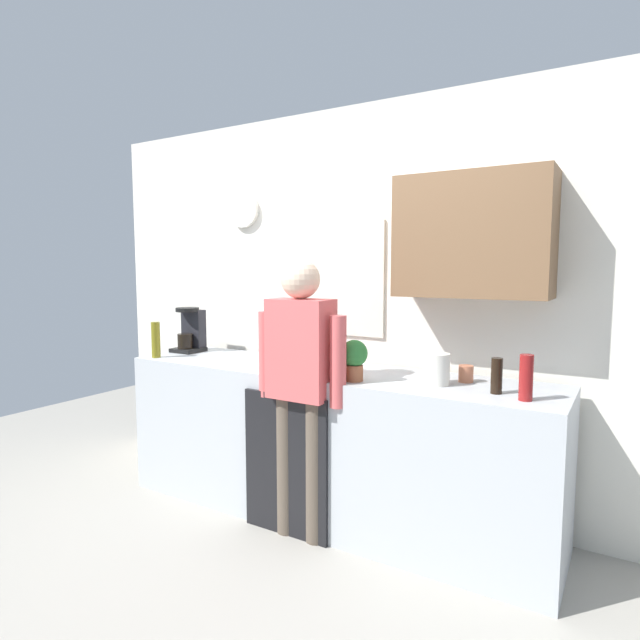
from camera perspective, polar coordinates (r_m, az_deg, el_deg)
The scene contains 15 objects.
ground_plane at distance 3.29m, azimuth -2.05°, elevation -22.46°, with size 8.00×8.00×0.00m, color #9E998E.
kitchen_counter at distance 3.33m, azimuth 0.82°, elevation -13.32°, with size 2.74×0.64×0.93m, color #B2B7BC.
dishwasher_panel at distance 3.13m, azimuth -3.83°, elevation -15.53°, with size 0.56×0.02×0.84m, color black.
back_wall_assembly at distance 3.46m, azimuth 5.67°, elevation 2.57°, with size 4.34×0.42×2.60m.
coffee_maker at distance 4.01m, azimuth -13.94°, elevation -1.26°, with size 0.20×0.20×0.33m.
bottle_red_vinegar at distance 2.66m, azimuth 21.57°, elevation -5.86°, with size 0.06×0.06×0.22m, color maroon.
bottle_amber_beer at distance 3.40m, azimuth 0.06°, elevation -2.89°, with size 0.06×0.06×0.23m, color brown.
bottle_dark_sauce at distance 2.76m, azimuth 18.72°, elevation -5.79°, with size 0.06×0.06×0.18m, color black.
bottle_olive_oil at distance 3.81m, azimuth -17.48°, elevation -2.06°, with size 0.06×0.06×0.25m, color olive.
cup_white_mug at distance 3.32m, azimuth 2.19°, elevation -4.28°, with size 0.08×0.08×0.10m, color white.
cup_terracotta_mug at distance 2.99m, azimuth 15.64°, elevation -5.67°, with size 0.08×0.08×0.09m, color #B26647.
potted_plant at distance 2.89m, azimuth 3.75°, elevation -4.10°, with size 0.15×0.15×0.23m.
dish_soap at distance 3.68m, azimuth -5.75°, elevation -2.83°, with size 0.06×0.06×0.18m.
storage_canister at distance 2.87m, azimuth 12.60°, elevation -5.25°, with size 0.14×0.14×0.17m, color silver.
person_at_sink at distance 2.96m, azimuth -2.11°, elevation -6.07°, with size 0.57×0.22×1.60m.
Camera 1 is at (1.59, -2.42, 1.56)m, focal length 29.32 mm.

